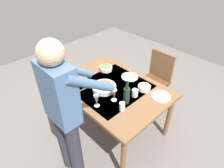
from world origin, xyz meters
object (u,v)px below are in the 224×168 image
object	(u,v)px
wine_glass_right	(97,99)
dinner_plate_far	(161,96)
dinner_plate_near	(130,77)
side_bowl_salad	(106,68)
water_cup_near_right	(122,106)
wine_glass_left	(114,93)
serving_bowl_pasta	(104,87)
wine_bottle	(127,95)
water_cup_near_left	(135,93)
dining_table	(112,92)
side_bowl_bread	(144,87)
chair_near	(157,77)
person_server	(64,111)

from	to	relation	value
wine_glass_right	dinner_plate_far	bearing A→B (deg)	-122.06
dinner_plate_near	side_bowl_salad	bearing A→B (deg)	16.61
water_cup_near_right	side_bowl_salad	bearing A→B (deg)	-30.51
wine_glass_left	water_cup_near_right	xyz separation A→B (m)	(-0.18, 0.05, -0.06)
serving_bowl_pasta	dinner_plate_far	xyz separation A→B (m)	(-0.58, -0.39, -0.03)
wine_glass_right	dinner_plate_near	xyz separation A→B (m)	(0.12, -0.70, -0.10)
wine_bottle	wine_glass_right	distance (m)	0.34
wine_glass_left	water_cup_near_left	xyz separation A→B (m)	(-0.12, -0.24, -0.06)
wine_glass_left	dining_table	bearing A→B (deg)	-38.81
wine_glass_right	side_bowl_bread	xyz separation A→B (m)	(-0.18, -0.62, -0.07)
chair_near	dinner_plate_near	size ratio (longest dim) A/B	3.96
wine_bottle	water_cup_near_left	size ratio (longest dim) A/B	3.22
chair_near	water_cup_near_left	bearing A→B (deg)	105.45
dining_table	serving_bowl_pasta	size ratio (longest dim) A/B	4.70
wine_glass_left	side_bowl_salad	world-z (taller)	wine_glass_left
dinner_plate_near	dinner_plate_far	distance (m)	0.54
wine_glass_left	water_cup_near_right	distance (m)	0.19
wine_bottle	side_bowl_bread	bearing A→B (deg)	-88.47
chair_near	person_server	world-z (taller)	person_server
person_server	wine_bottle	bearing A→B (deg)	-103.54
chair_near	dinner_plate_near	xyz separation A→B (m)	(0.08, 0.56, 0.22)
person_server	wine_glass_right	world-z (taller)	person_server
water_cup_near_right	side_bowl_salad	xyz separation A→B (m)	(0.73, -0.43, -0.01)
dining_table	serving_bowl_pasta	world-z (taller)	serving_bowl_pasta
chair_near	wine_glass_left	distance (m)	1.11
wine_bottle	dinner_plate_near	bearing A→B (deg)	-52.82
water_cup_near_right	serving_bowl_pasta	world-z (taller)	water_cup_near_right
wine_glass_left	serving_bowl_pasta	bearing A→B (deg)	-13.74
chair_near	water_cup_near_left	xyz separation A→B (m)	(-0.23, 0.82, 0.26)
serving_bowl_pasta	chair_near	bearing A→B (deg)	-97.28
water_cup_near_left	person_server	bearing A→B (deg)	79.40
serving_bowl_pasta	side_bowl_bread	xyz separation A→B (m)	(-0.35, -0.36, 0.00)
water_cup_near_left	water_cup_near_right	size ratio (longest dim) A/B	0.96
wine_glass_right	dining_table	bearing A→B (deg)	-70.11
wine_glass_left	serving_bowl_pasta	size ratio (longest dim) A/B	0.50
person_server	wine_glass_left	world-z (taller)	person_server
dinner_plate_near	serving_bowl_pasta	bearing A→B (deg)	83.93
wine_bottle	side_bowl_salad	world-z (taller)	wine_bottle
side_bowl_salad	side_bowl_bread	size ratio (longest dim) A/B	1.12
person_server	side_bowl_salad	size ratio (longest dim) A/B	9.38
dinner_plate_far	wine_bottle	bearing A→B (deg)	59.53
water_cup_near_right	dining_table	bearing A→B (deg)	-28.92
person_server	serving_bowl_pasta	size ratio (longest dim) A/B	5.63
dinner_plate_far	wine_glass_right	bearing A→B (deg)	57.94
water_cup_near_right	dinner_plate_far	world-z (taller)	water_cup_near_right
chair_near	wine_glass_left	bearing A→B (deg)	95.86
wine_glass_left	side_bowl_salad	size ratio (longest dim) A/B	0.84
water_cup_near_left	dinner_plate_near	distance (m)	0.40
chair_near	side_bowl_bread	bearing A→B (deg)	109.44
dining_table	water_cup_near_right	xyz separation A→B (m)	(-0.37, 0.21, 0.12)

